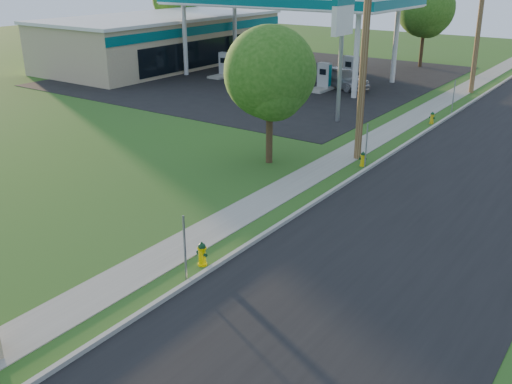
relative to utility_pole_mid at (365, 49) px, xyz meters
The scene contains 24 objects.
ground_plane 17.72m from the utility_pole_mid, 87.98° to the right, with size 140.00×140.00×0.00m, color #325623.
road 9.97m from the utility_pole_mid, 53.92° to the right, with size 8.00×120.00×0.02m, color black.
curb 8.60m from the utility_pole_mid, 81.07° to the right, with size 0.15×120.00×0.15m, color #9E9C91.
sidewalk 8.59m from the utility_pole_mid, 95.31° to the right, with size 1.50×120.00×0.03m, color gray.
forecourt 22.06m from the utility_pole_mid, 135.75° to the left, with size 26.00×28.00×0.02m, color black.
utility_pole_mid is the anchor object (origin of this frame).
utility_pole_far 18.00m from the utility_pole_mid, 90.00° to the left, with size 1.40×0.32×9.50m.
sign_post_near 13.42m from the utility_pole_mid, 86.20° to the right, with size 0.05×0.04×2.00m, color gray.
sign_post_mid 4.17m from the utility_pole_mid, 49.64° to the right, with size 0.05×0.04×2.00m, color gray.
sign_post_far 11.91m from the utility_pole_mid, 85.66° to the left, with size 0.05×0.04×2.00m, color gray.
gas_canopy 20.14m from the utility_pole_mid, 131.78° to the left, with size 18.18×9.18×6.40m.
fuel_pump_nw 22.52m from the utility_pole_mid, 144.01° to the left, with size 1.20×3.20×1.90m.
fuel_pump_ne 16.31m from the utility_pole_mid, 124.40° to the left, with size 1.20×3.20×1.90m.
fuel_pump_sw 25.05m from the utility_pole_mid, 136.48° to the left, with size 1.20×3.20×1.90m.
fuel_pump_se 19.65m from the utility_pole_mid, 117.63° to the left, with size 1.20×3.20×1.90m.
convenience_store 30.48m from the utility_pole_mid, 150.38° to the left, with size 10.40×22.40×4.25m.
price_pylon 6.76m from the utility_pole_mid, 125.34° to the left, with size 0.34×2.04×6.85m.
tree_verge 4.24m from the utility_pole_mid, 135.80° to the right, with size 4.00×4.00×6.07m.
tree_lot 27.37m from the utility_pole_mid, 104.12° to the left, with size 4.86×4.86×7.37m.
tree_back 41.08m from the utility_pole_mid, 143.97° to the left, with size 4.93×4.93×7.47m.
hydrant_near 12.74m from the utility_pole_mid, 86.81° to the right, with size 0.39×0.35×0.76m.
hydrant_mid 4.74m from the utility_pole_mid, 51.50° to the right, with size 0.35×0.31×0.67m.
hydrant_far 9.38m from the utility_pole_mid, 85.17° to the left, with size 0.36×0.32×0.69m.
car_silver 16.86m from the utility_pole_mid, 119.67° to the left, with size 1.82×4.53×1.54m, color #B1B4BA.
Camera 1 is at (10.00, -6.22, 8.33)m, focal length 40.00 mm.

